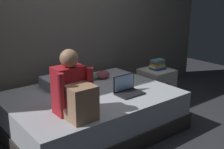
{
  "coord_description": "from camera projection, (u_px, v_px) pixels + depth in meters",
  "views": [
    {
      "loc": [
        -1.94,
        -2.33,
        1.65
      ],
      "look_at": [
        -0.03,
        0.1,
        0.73
      ],
      "focal_mm": 44.53,
      "sensor_mm": 36.0,
      "label": 1
    }
  ],
  "objects": [
    {
      "name": "ground_plane",
      "position": [
        119.0,
        133.0,
        3.38
      ],
      "size": [
        8.0,
        8.0,
        0.0
      ],
      "primitive_type": "plane",
      "color": "#2D2D33"
    },
    {
      "name": "wall_back",
      "position": [
        65.0,
        14.0,
        3.9
      ],
      "size": [
        5.6,
        0.1,
        2.7
      ],
      "primitive_type": "cube",
      "color": "#605B56",
      "rests_on": "ground_plane"
    },
    {
      "name": "bed",
      "position": [
        91.0,
        112.0,
        3.42
      ],
      "size": [
        2.0,
        1.5,
        0.48
      ],
      "color": "#332D2B",
      "rests_on": "ground_plane"
    },
    {
      "name": "nightstand",
      "position": [
        156.0,
        86.0,
        4.28
      ],
      "size": [
        0.44,
        0.46,
        0.52
      ],
      "color": "beige",
      "rests_on": "ground_plane"
    },
    {
      "name": "person_sitting",
      "position": [
        74.0,
        91.0,
        2.68
      ],
      "size": [
        0.39,
        0.44,
        0.66
      ],
      "color": "#B21E28",
      "rests_on": "bed"
    },
    {
      "name": "laptop",
      "position": [
        127.0,
        89.0,
        3.32
      ],
      "size": [
        0.32,
        0.23,
        0.22
      ],
      "color": "black",
      "rests_on": "bed"
    },
    {
      "name": "pillow",
      "position": [
        65.0,
        81.0,
        3.61
      ],
      "size": [
        0.56,
        0.36,
        0.13
      ],
      "primitive_type": "cube",
      "color": "silver",
      "rests_on": "bed"
    },
    {
      "name": "book_stack",
      "position": [
        158.0,
        65.0,
        4.2
      ],
      "size": [
        0.23,
        0.17,
        0.16
      ],
      "color": "#284C84",
      "rests_on": "nightstand"
    },
    {
      "name": "clothes_pile",
      "position": [
        100.0,
        75.0,
        3.9
      ],
      "size": [
        0.3,
        0.2,
        0.11
      ],
      "color": "#8E3D47",
      "rests_on": "bed"
    }
  ]
}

